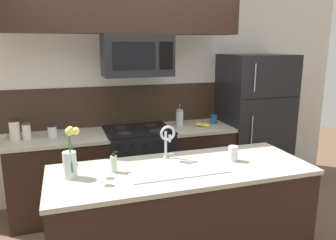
{
  "coord_description": "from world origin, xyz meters",
  "views": [
    {
      "loc": [
        -0.78,
        -2.66,
        1.87
      ],
      "look_at": [
        0.16,
        0.27,
        1.16
      ],
      "focal_mm": 35.0,
      "sensor_mm": 36.0,
      "label": 1
    }
  ],
  "objects_px": {
    "storage_jar_short": "(52,131)",
    "drinking_glass": "(233,154)",
    "french_press": "(180,118)",
    "banana_bunch": "(204,125)",
    "refrigerator": "(252,123)",
    "storage_jar_tall": "(15,130)",
    "microwave": "(137,55)",
    "stove_range": "(139,167)",
    "sink_faucet": "(167,138)",
    "flower_vase": "(70,161)",
    "dish_soap_bottle": "(114,164)",
    "storage_jar_medium": "(27,131)",
    "coffee_tin": "(214,119)"
  },
  "relations": [
    {
      "from": "refrigerator",
      "to": "storage_jar_tall",
      "type": "xyz_separation_m",
      "value": [
        -2.81,
        -0.0,
        0.14
      ]
    },
    {
      "from": "refrigerator",
      "to": "storage_jar_tall",
      "type": "bearing_deg",
      "value": -179.95
    },
    {
      "from": "refrigerator",
      "to": "banana_bunch",
      "type": "bearing_deg",
      "value": -173.72
    },
    {
      "from": "storage_jar_short",
      "to": "drinking_glass",
      "type": "height_order",
      "value": "same"
    },
    {
      "from": "storage_jar_medium",
      "to": "storage_jar_tall",
      "type": "bearing_deg",
      "value": 169.04
    },
    {
      "from": "storage_jar_short",
      "to": "microwave",
      "type": "bearing_deg",
      "value": -1.69
    },
    {
      "from": "microwave",
      "to": "stove_range",
      "type": "bearing_deg",
      "value": 90.16
    },
    {
      "from": "stove_range",
      "to": "banana_bunch",
      "type": "relative_size",
      "value": 4.88
    },
    {
      "from": "french_press",
      "to": "dish_soap_bottle",
      "type": "distance_m",
      "value": 1.58
    },
    {
      "from": "storage_jar_tall",
      "to": "banana_bunch",
      "type": "relative_size",
      "value": 1.14
    },
    {
      "from": "french_press",
      "to": "banana_bunch",
      "type": "bearing_deg",
      "value": -24.54
    },
    {
      "from": "french_press",
      "to": "storage_jar_short",
      "type": "bearing_deg",
      "value": -177.89
    },
    {
      "from": "storage_jar_tall",
      "to": "french_press",
      "type": "height_order",
      "value": "french_press"
    },
    {
      "from": "microwave",
      "to": "storage_jar_medium",
      "type": "relative_size",
      "value": 4.22
    },
    {
      "from": "refrigerator",
      "to": "flower_vase",
      "type": "height_order",
      "value": "refrigerator"
    },
    {
      "from": "storage_jar_short",
      "to": "sink_faucet",
      "type": "bearing_deg",
      "value": -47.91
    },
    {
      "from": "sink_faucet",
      "to": "drinking_glass",
      "type": "distance_m",
      "value": 0.57
    },
    {
      "from": "flower_vase",
      "to": "storage_jar_medium",
      "type": "bearing_deg",
      "value": 108.84
    },
    {
      "from": "storage_jar_short",
      "to": "stove_range",
      "type": "bearing_deg",
      "value": -0.4
    },
    {
      "from": "storage_jar_short",
      "to": "refrigerator",
      "type": "bearing_deg",
      "value": 0.32
    },
    {
      "from": "storage_jar_tall",
      "to": "coffee_tin",
      "type": "relative_size",
      "value": 1.97
    },
    {
      "from": "microwave",
      "to": "banana_bunch",
      "type": "xyz_separation_m",
      "value": [
        0.79,
        -0.04,
        -0.82
      ]
    },
    {
      "from": "french_press",
      "to": "drinking_glass",
      "type": "distance_m",
      "value": 1.29
    },
    {
      "from": "refrigerator",
      "to": "sink_faucet",
      "type": "distance_m",
      "value": 1.85
    },
    {
      "from": "refrigerator",
      "to": "storage_jar_tall",
      "type": "relative_size",
      "value": 8.1
    },
    {
      "from": "banana_bunch",
      "to": "flower_vase",
      "type": "height_order",
      "value": "flower_vase"
    },
    {
      "from": "french_press",
      "to": "coffee_tin",
      "type": "bearing_deg",
      "value": -1.27
    },
    {
      "from": "stove_range",
      "to": "sink_faucet",
      "type": "bearing_deg",
      "value": -88.96
    },
    {
      "from": "banana_bunch",
      "to": "french_press",
      "type": "xyz_separation_m",
      "value": [
        -0.26,
        0.12,
        0.08
      ]
    },
    {
      "from": "drinking_glass",
      "to": "french_press",
      "type": "bearing_deg",
      "value": 90.6
    },
    {
      "from": "microwave",
      "to": "flower_vase",
      "type": "distance_m",
      "value": 1.57
    },
    {
      "from": "banana_bunch",
      "to": "french_press",
      "type": "bearing_deg",
      "value": 155.46
    },
    {
      "from": "storage_jar_short",
      "to": "drinking_glass",
      "type": "relative_size",
      "value": 1.0
    },
    {
      "from": "dish_soap_bottle",
      "to": "refrigerator",
      "type": "bearing_deg",
      "value": 31.29
    },
    {
      "from": "banana_bunch",
      "to": "storage_jar_short",
      "type": "bearing_deg",
      "value": 177.79
    },
    {
      "from": "storage_jar_tall",
      "to": "dish_soap_bottle",
      "type": "bearing_deg",
      "value": -55.03
    },
    {
      "from": "microwave",
      "to": "storage_jar_medium",
      "type": "distance_m",
      "value": 1.4
    },
    {
      "from": "banana_bunch",
      "to": "coffee_tin",
      "type": "bearing_deg",
      "value": 30.14
    },
    {
      "from": "storage_jar_medium",
      "to": "dish_soap_bottle",
      "type": "bearing_deg",
      "value": -58.4
    },
    {
      "from": "french_press",
      "to": "dish_soap_bottle",
      "type": "xyz_separation_m",
      "value": [
        -0.98,
        -1.24,
        -0.03
      ]
    },
    {
      "from": "storage_jar_medium",
      "to": "dish_soap_bottle",
      "type": "relative_size",
      "value": 1.07
    },
    {
      "from": "sink_faucet",
      "to": "flower_vase",
      "type": "relative_size",
      "value": 0.75
    },
    {
      "from": "french_press",
      "to": "flower_vase",
      "type": "xyz_separation_m",
      "value": [
        -1.3,
        -1.25,
        0.03
      ]
    },
    {
      "from": "dish_soap_bottle",
      "to": "drinking_glass",
      "type": "bearing_deg",
      "value": -3.1
    },
    {
      "from": "stove_range",
      "to": "sink_faucet",
      "type": "xyz_separation_m",
      "value": [
        0.02,
        -1.04,
        0.65
      ]
    },
    {
      "from": "stove_range",
      "to": "flower_vase",
      "type": "distance_m",
      "value": 1.53
    },
    {
      "from": "storage_jar_short",
      "to": "flower_vase",
      "type": "bearing_deg",
      "value": -82.54
    },
    {
      "from": "banana_bunch",
      "to": "sink_faucet",
      "type": "xyz_separation_m",
      "value": [
        -0.77,
        -0.98,
        0.18
      ]
    },
    {
      "from": "storage_jar_medium",
      "to": "sink_faucet",
      "type": "distance_m",
      "value": 1.59
    },
    {
      "from": "microwave",
      "to": "storage_jar_short",
      "type": "relative_size",
      "value": 5.75
    }
  ]
}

